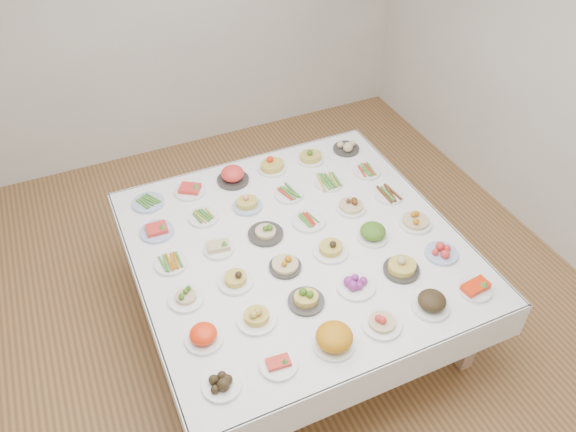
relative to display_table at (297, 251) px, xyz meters
name	(u,v)px	position (x,y,z in m)	size (l,w,h in m)	color
room_envelope	(259,102)	(-0.20, 0.09, 1.15)	(5.02, 5.02, 2.81)	olive
display_table	(297,251)	(0.00, 0.00, 0.00)	(2.14, 2.14, 0.75)	white
dish_0	(221,383)	(-0.82, -0.81, 0.10)	(0.21, 0.21, 0.09)	white
dish_1	(278,363)	(-0.50, -0.82, 0.10)	(0.21, 0.21, 0.08)	white
dish_2	(334,337)	(-0.16, -0.82, 0.14)	(0.26, 0.26, 0.15)	white
dish_3	(382,320)	(0.16, -0.82, 0.12)	(0.23, 0.23, 0.12)	white
dish_4	(432,301)	(0.49, -0.83, 0.13)	(0.23, 0.23, 0.13)	white
dish_5	(475,287)	(0.82, -0.83, 0.11)	(0.20, 0.20, 0.10)	white
dish_6	(203,335)	(-0.81, -0.49, 0.12)	(0.22, 0.22, 0.12)	white
dish_7	(256,314)	(-0.49, -0.49, 0.13)	(0.24, 0.23, 0.14)	white
dish_8	(306,297)	(-0.17, -0.48, 0.12)	(0.22, 0.22, 0.12)	#302D2A
dish_9	(356,284)	(0.17, -0.50, 0.11)	(0.24, 0.24, 0.09)	white
dish_10	(402,264)	(0.50, -0.50, 0.13)	(0.23, 0.23, 0.14)	#302D2A
dish_11	(442,251)	(0.82, -0.49, 0.10)	(0.21, 0.21, 0.09)	#4C66B2
dish_12	(186,295)	(-0.82, -0.17, 0.12)	(0.22, 0.22, 0.11)	white
dish_13	(235,277)	(-0.50, -0.16, 0.13)	(0.22, 0.22, 0.13)	white
dish_14	(285,262)	(-0.16, -0.17, 0.12)	(0.21, 0.21, 0.11)	#302D2A
dish_15	(331,246)	(0.17, -0.16, 0.13)	(0.23, 0.23, 0.13)	white
dish_16	(373,232)	(0.49, -0.16, 0.13)	(0.21, 0.21, 0.13)	white
dish_17	(416,218)	(0.83, -0.16, 0.13)	(0.22, 0.22, 0.13)	white
dish_18	(171,263)	(-0.82, 0.16, 0.09)	(0.21, 0.21, 0.05)	white
dish_19	(218,246)	(-0.50, 0.16, 0.10)	(0.20, 0.20, 0.09)	white
dish_20	(265,229)	(-0.16, 0.16, 0.13)	(0.24, 0.24, 0.13)	#302D2A
dish_21	(308,220)	(0.16, 0.16, 0.09)	(0.24, 0.24, 0.05)	white
dish_22	(351,204)	(0.50, 0.16, 0.12)	(0.21, 0.21, 0.11)	white
dish_23	(389,194)	(0.83, 0.17, 0.09)	(0.21, 0.21, 0.05)	white
dish_24	(157,228)	(-0.83, 0.49, 0.11)	(0.23, 0.23, 0.10)	#4C66B2
dish_25	(204,217)	(-0.49, 0.50, 0.09)	(0.21, 0.21, 0.05)	white
dish_26	(247,201)	(-0.17, 0.49, 0.12)	(0.21, 0.21, 0.12)	#4C66B2
dish_27	(289,193)	(0.16, 0.49, 0.09)	(0.21, 0.21, 0.05)	white
dish_28	(329,181)	(0.49, 0.49, 0.09)	(0.22, 0.22, 0.06)	white
dish_29	(367,171)	(0.82, 0.49, 0.09)	(0.21, 0.21, 0.05)	white
dish_30	(148,202)	(-0.81, 0.82, 0.09)	(0.23, 0.23, 0.05)	#4C66B2
dish_31	(190,188)	(-0.49, 0.82, 0.12)	(0.23, 0.23, 0.11)	white
dish_32	(233,175)	(-0.16, 0.82, 0.13)	(0.24, 0.24, 0.13)	#302D2A
dish_33	(272,163)	(0.17, 0.83, 0.13)	(0.22, 0.22, 0.14)	white
dish_34	(311,156)	(0.50, 0.81, 0.12)	(0.20, 0.20, 0.12)	white
dish_35	(346,145)	(0.83, 0.83, 0.11)	(0.21, 0.21, 0.10)	#302D2A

